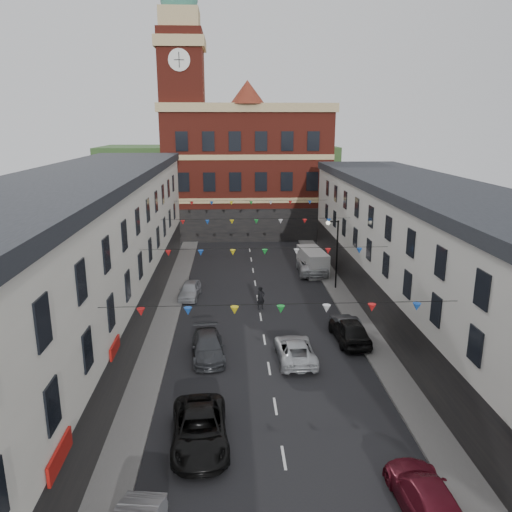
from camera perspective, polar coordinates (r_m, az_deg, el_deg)
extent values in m
plane|color=black|center=(29.64, 1.50, -12.73)|extent=(160.00, 160.00, 0.00)
cube|color=#605E5B|center=(31.67, -11.57, -10.99)|extent=(1.80, 64.00, 0.15)
cube|color=#605E5B|center=(32.59, 13.61, -10.35)|extent=(1.80, 64.00, 0.15)
cube|color=silver|center=(30.14, -21.60, -3.05)|extent=(8.00, 56.00, 10.00)
cube|color=black|center=(29.04, -22.60, 7.06)|extent=(8.40, 56.00, 0.70)
cube|color=black|center=(30.29, -13.60, -9.18)|extent=(0.12, 56.00, 3.20)
cube|color=beige|center=(31.90, 23.09, -3.18)|extent=(8.00, 56.00, 9.00)
cube|color=black|center=(30.85, 24.00, 5.43)|extent=(8.40, 56.00, 0.70)
cube|color=black|center=(31.36, 15.80, -8.48)|extent=(0.12, 56.00, 3.20)
cube|color=maroon|center=(64.51, -1.11, 9.34)|extent=(20.00, 12.00, 15.00)
cube|color=tan|center=(64.23, -1.15, 16.46)|extent=(20.60, 12.60, 1.00)
cone|color=maroon|center=(59.31, -0.99, 18.24)|extent=(4.00, 4.00, 2.60)
cube|color=maroon|center=(61.43, -8.23, 13.12)|extent=(5.00, 5.00, 24.00)
cube|color=tan|center=(62.03, -8.62, 22.86)|extent=(5.60, 5.60, 1.20)
cube|color=tan|center=(62.36, -8.70, 24.77)|extent=(4.40, 4.40, 3.00)
cylinder|color=white|center=(59.25, -8.78, 21.28)|extent=(2.40, 0.12, 2.40)
cube|color=#2F4F25|center=(88.62, -4.25, 9.19)|extent=(40.00, 14.00, 10.00)
cylinder|color=black|center=(42.53, 9.22, 0.07)|extent=(0.14, 0.14, 6.00)
cylinder|color=black|center=(41.81, 8.85, 3.91)|extent=(0.90, 0.10, 0.10)
sphere|color=beige|center=(41.74, 8.24, 3.77)|extent=(0.36, 0.36, 0.36)
imported|color=black|center=(23.34, -6.45, -19.08)|extent=(2.79, 5.43, 1.47)
imported|color=#383A3F|center=(30.83, -5.53, -10.26)|extent=(2.33, 4.81, 1.35)
imported|color=#9FA2A8|center=(40.97, -7.57, -3.87)|extent=(1.88, 3.98, 1.31)
imported|color=maroon|center=(20.93, 18.87, -24.59)|extent=(2.10, 4.84, 1.39)
imported|color=black|center=(33.20, 10.65, -8.32)|extent=(2.14, 4.79, 1.60)
imported|color=#484A4F|center=(34.11, 10.27, -7.89)|extent=(1.68, 4.15, 1.34)
imported|color=silver|center=(47.47, 6.37, -1.05)|extent=(2.78, 5.67, 1.55)
imported|color=silver|center=(30.43, 4.49, -10.63)|extent=(2.29, 4.76, 1.31)
cube|color=silver|center=(47.52, 6.47, -0.62)|extent=(2.44, 5.18, 2.21)
imported|color=black|center=(38.07, 0.55, -4.83)|extent=(0.77, 0.65, 1.79)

